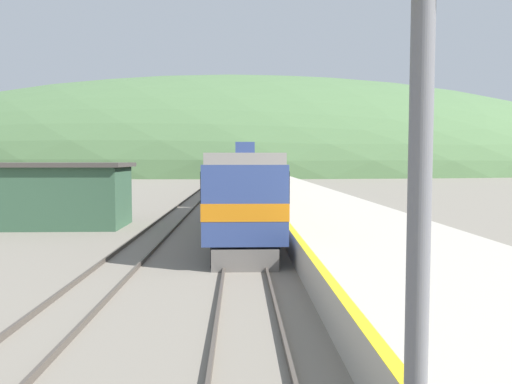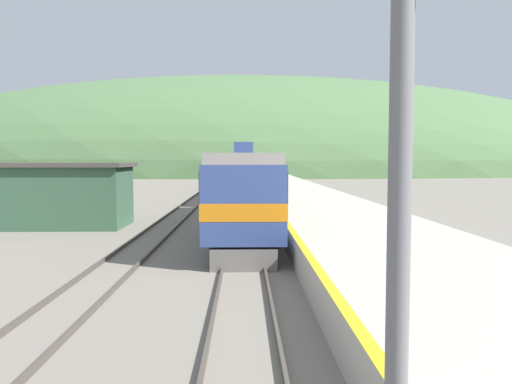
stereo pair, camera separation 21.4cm
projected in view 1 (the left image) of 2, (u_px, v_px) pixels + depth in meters
name	position (u px, v px, depth m)	size (l,w,h in m)	color
track_main	(241.00, 187.00, 67.94)	(1.52, 180.00, 0.16)	#4C443D
track_siding	(208.00, 187.00, 67.79)	(1.52, 180.00, 0.16)	#4C443D
platform	(293.00, 194.00, 48.13)	(6.62, 140.00, 1.07)	#BCB5A5
distant_hills	(240.00, 173.00, 149.67)	(232.06, 104.43, 55.49)	#517547
station_shed	(57.00, 195.00, 27.92)	(7.98, 4.55, 3.62)	#385B42
express_train_lead_car	(243.00, 189.00, 26.81)	(2.98, 21.04, 4.36)	black
carriage_second	(241.00, 176.00, 49.66)	(2.97, 22.54, 4.00)	black
carriage_third	(241.00, 171.00, 73.03)	(2.97, 22.54, 4.00)	black
carriage_fourth	(240.00, 168.00, 96.39)	(2.97, 22.54, 4.00)	black
signal_mast_main	(424.00, 39.00, 4.13)	(2.20, 0.42, 7.28)	slate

